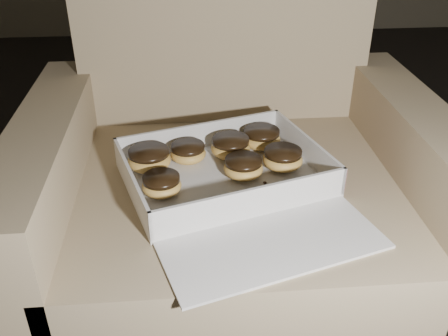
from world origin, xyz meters
name	(u,v)px	position (x,y,z in m)	size (l,w,h in m)	color
floor	(355,281)	(0.00, 0.00, 0.00)	(4.50, 4.50, 0.00)	black
armchair	(233,207)	(-0.31, -0.03, 0.27)	(0.81, 0.68, 0.84)	#8D765A
bakery_box	(233,185)	(-0.32, -0.13, 0.39)	(0.46, 0.50, 0.06)	silver
donut_a	(231,147)	(-0.32, -0.02, 0.41)	(0.08, 0.08, 0.04)	#E2AB4F
donut_b	(283,158)	(-0.22, -0.07, 0.41)	(0.08, 0.08, 0.04)	#E2AB4F
donut_c	(261,138)	(-0.25, 0.02, 0.41)	(0.08, 0.08, 0.04)	#E2AB4F
donut_d	(243,167)	(-0.30, -0.10, 0.41)	(0.07, 0.07, 0.04)	#E2AB4F
donut_e	(149,159)	(-0.48, -0.05, 0.41)	(0.08, 0.08, 0.04)	#E2AB4F
donut_f	(162,184)	(-0.45, -0.14, 0.40)	(0.07, 0.07, 0.04)	#E2AB4F
donut_g	(188,152)	(-0.40, -0.03, 0.40)	(0.07, 0.07, 0.04)	#E2AB4F
crumb_a	(167,192)	(-0.44, -0.14, 0.39)	(0.01, 0.01, 0.00)	black
crumb_b	(295,165)	(-0.20, -0.07, 0.39)	(0.01, 0.01, 0.00)	black
crumb_c	(190,206)	(-0.40, -0.19, 0.39)	(0.01, 0.01, 0.00)	black
crumb_d	(270,195)	(-0.26, -0.17, 0.39)	(0.01, 0.01, 0.00)	black
crumb_e	(265,182)	(-0.26, -0.12, 0.39)	(0.01, 0.01, 0.00)	black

